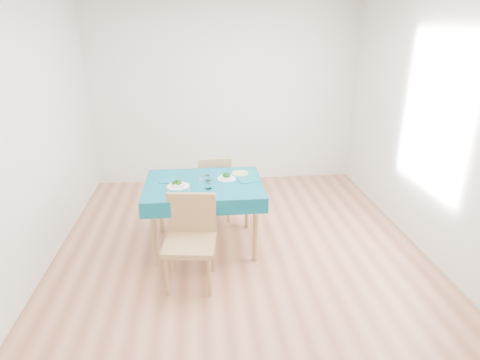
{
  "coord_description": "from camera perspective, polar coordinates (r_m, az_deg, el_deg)",
  "views": [
    {
      "loc": [
        -0.39,
        -3.81,
        2.35
      ],
      "look_at": [
        0.0,
        0.0,
        0.85
      ],
      "focal_mm": 30.0,
      "sensor_mm": 36.0,
      "label": 1
    }
  ],
  "objects": [
    {
      "name": "side_plate",
      "position": [
        4.55,
        0.04,
        0.99
      ],
      "size": [
        0.19,
        0.19,
        0.01
      ],
      "primitive_type": "cylinder",
      "color": "#C1D769",
      "rests_on": "table"
    },
    {
      "name": "chair_far",
      "position": [
        5.05,
        -3.66,
        -0.14
      ],
      "size": [
        0.41,
        0.44,
        1.0
      ],
      "primitive_type": "cube",
      "rotation": [
        0.0,
        0.0,
        3.15
      ],
      "color": "#997347",
      "rests_on": "ground"
    },
    {
      "name": "room_shell",
      "position": [
        3.96,
        0.0,
        6.73
      ],
      "size": [
        4.02,
        4.52,
        2.73
      ],
      "color": "#92573C",
      "rests_on": "ground"
    },
    {
      "name": "table",
      "position": [
        4.45,
        -5.03,
        -4.97
      ],
      "size": [
        1.24,
        0.94,
        0.76
      ],
      "primitive_type": "cube",
      "color": "#095167",
      "rests_on": "ground"
    },
    {
      "name": "tumbler_center",
      "position": [
        4.3,
        -4.67,
        0.17
      ],
      "size": [
        0.06,
        0.06,
        0.08
      ],
      "primitive_type": "cylinder",
      "color": "white",
      "rests_on": "table"
    },
    {
      "name": "knife_near",
      "position": [
        4.21,
        -7.26,
        -0.96
      ],
      "size": [
        0.02,
        0.23,
        0.0
      ],
      "primitive_type": "cube",
      "rotation": [
        0.0,
        0.0,
        -0.01
      ],
      "color": "silver",
      "rests_on": "table"
    },
    {
      "name": "napkin_near",
      "position": [
        4.38,
        -9.97,
        -0.14
      ],
      "size": [
        0.22,
        0.18,
        0.01
      ],
      "primitive_type": "cube",
      "rotation": [
        0.0,
        0.0,
        -0.22
      ],
      "color": "#0D5B72",
      "rests_on": "table"
    },
    {
      "name": "chair_near",
      "position": [
        3.74,
        -7.29,
        -6.91
      ],
      "size": [
        0.53,
        0.57,
        1.17
      ],
      "primitive_type": "cube",
      "rotation": [
        0.0,
        0.0,
        -0.13
      ],
      "color": "#997347",
      "rests_on": "ground"
    },
    {
      "name": "bread_slice",
      "position": [
        4.55,
        0.04,
        1.12
      ],
      "size": [
        0.11,
        0.11,
        0.01
      ],
      "primitive_type": "cube",
      "rotation": [
        0.0,
        0.0,
        0.24
      ],
      "color": "beige",
      "rests_on": "side_plate"
    },
    {
      "name": "bowl_near",
      "position": [
        4.22,
        -8.82,
        -0.52
      ],
      "size": [
        0.23,
        0.23,
        0.07
      ],
      "primitive_type": null,
      "color": "white",
      "rests_on": "table"
    },
    {
      "name": "napkin_far",
      "position": [
        4.34,
        1.25,
        -0.06
      ],
      "size": [
        0.24,
        0.19,
        0.01
      ],
      "primitive_type": "cube",
      "rotation": [
        0.0,
        0.0,
        0.24
      ],
      "color": "#0D5B72",
      "rests_on": "table"
    },
    {
      "name": "fork_near",
      "position": [
        4.19,
        -10.31,
        -1.25
      ],
      "size": [
        0.07,
        0.19,
        0.0
      ],
      "primitive_type": "cube",
      "rotation": [
        0.0,
        0.0,
        0.23
      ],
      "color": "silver",
      "rests_on": "table"
    },
    {
      "name": "knife_far",
      "position": [
        4.39,
        0.82,
        0.16
      ],
      "size": [
        0.09,
        0.21,
        0.0
      ],
      "primitive_type": "cube",
      "rotation": [
        0.0,
        0.0,
        0.33
      ],
      "color": "silver",
      "rests_on": "table"
    },
    {
      "name": "fork_far",
      "position": [
        4.41,
        -5.54,
        0.17
      ],
      "size": [
        0.06,
        0.17,
        0.0
      ],
      "primitive_type": "cube",
      "rotation": [
        0.0,
        0.0,
        -0.26
      ],
      "color": "silver",
      "rests_on": "table"
    },
    {
      "name": "bowl_far",
      "position": [
        4.38,
        -1.93,
        0.49
      ],
      "size": [
        0.2,
        0.2,
        0.06
      ],
      "primitive_type": null,
      "color": "white",
      "rests_on": "table"
    },
    {
      "name": "tumbler_side",
      "position": [
        4.13,
        -4.52,
        -0.65
      ],
      "size": [
        0.07,
        0.07,
        0.09
      ],
      "primitive_type": "cylinder",
      "color": "white",
      "rests_on": "table"
    }
  ]
}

